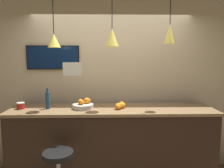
{
  "coord_description": "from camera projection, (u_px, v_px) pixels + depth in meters",
  "views": [
    {
      "loc": [
        -0.07,
        -2.37,
        1.87
      ],
      "look_at": [
        0.0,
        0.71,
        1.46
      ],
      "focal_mm": 35.0,
      "sensor_mm": 36.0,
      "label": 1
    }
  ],
  "objects": [
    {
      "name": "mounted_tv",
      "position": [
        53.0,
        58.0,
        3.43
      ],
      "size": [
        0.82,
        0.04,
        0.37
      ],
      "color": "black"
    },
    {
      "name": "juice_bottle",
      "position": [
        48.0,
        100.0,
        3.09
      ],
      "size": [
        0.06,
        0.06,
        0.3
      ],
      "color": "navy",
      "rests_on": "service_counter"
    },
    {
      "name": "orange_pile",
      "position": [
        121.0,
        105.0,
        3.13
      ],
      "size": [
        0.16,
        0.24,
        0.09
      ],
      "color": "orange",
      "rests_on": "service_counter"
    },
    {
      "name": "service_counter",
      "position": [
        112.0,
        145.0,
        3.22
      ],
      "size": [
        2.92,
        0.7,
        1.11
      ],
      "color": "black",
      "rests_on": "ground_plane"
    },
    {
      "name": "pendant_lamp_right",
      "position": [
        170.0,
        34.0,
        3.0
      ],
      "size": [
        0.14,
        0.14,
        0.78
      ],
      "color": "black"
    },
    {
      "name": "fruit_bowl",
      "position": [
        83.0,
        105.0,
        3.11
      ],
      "size": [
        0.3,
        0.3,
        0.15
      ],
      "color": "beige",
      "rests_on": "service_counter"
    },
    {
      "name": "pendant_lamp_middle",
      "position": [
        112.0,
        37.0,
        2.98
      ],
      "size": [
        0.18,
        0.18,
        0.81
      ],
      "color": "black"
    },
    {
      "name": "spread_jar",
      "position": [
        21.0,
        106.0,
        3.09
      ],
      "size": [
        0.11,
        0.11,
        0.09
      ],
      "color": "red",
      "rests_on": "service_counter"
    },
    {
      "name": "back_wall",
      "position": [
        111.0,
        81.0,
        3.56
      ],
      "size": [
        8.0,
        0.06,
        2.9
      ],
      "color": "beige",
      "rests_on": "ground_plane"
    },
    {
      "name": "pendant_lamp_left",
      "position": [
        54.0,
        40.0,
        2.97
      ],
      "size": [
        0.18,
        0.18,
        0.83
      ],
      "color": "black"
    },
    {
      "name": "hanging_menu_board",
      "position": [
        72.0,
        69.0,
        2.79
      ],
      "size": [
        0.24,
        0.01,
        0.17
      ],
      "color": "white"
    }
  ]
}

